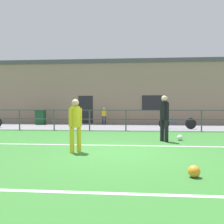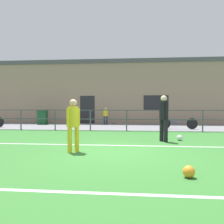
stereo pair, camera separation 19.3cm
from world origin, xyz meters
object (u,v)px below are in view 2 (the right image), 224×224
bicycle_parked_1 (178,123)px  soccer_ball_match (180,138)px  player_striker (73,122)px  soccer_ball_spare (189,172)px  spectator_child (106,115)px  trash_bin_0 (42,117)px  player_goalkeeper (164,115)px

bicycle_parked_1 → soccer_ball_match: bearing=-98.5°
player_striker → soccer_ball_match: 4.62m
soccer_ball_match → soccer_ball_spare: (-0.67, -5.12, 0.01)m
soccer_ball_spare → spectator_child: spectator_child is taller
player_striker → spectator_child: bearing=49.9°
spectator_child → bicycle_parked_1: bearing=129.8°
spectator_child → trash_bin_0: (-4.53, -0.45, -0.17)m
player_striker → spectator_child: player_striker is taller
player_goalkeeper → spectator_child: (-3.29, 7.93, -0.29)m
player_goalkeeper → trash_bin_0: player_goalkeeper is taller
bicycle_parked_1 → soccer_ball_spare: bearing=-98.0°
soccer_ball_spare → trash_bin_0: bearing=122.6°
player_striker → trash_bin_0: size_ratio=1.53×
soccer_ball_match → trash_bin_0: (-8.48, 7.11, 0.43)m
soccer_ball_match → bicycle_parked_1: bearing=81.5°
bicycle_parked_1 → trash_bin_0: 9.51m
player_goalkeeper → spectator_child: 8.59m
player_striker → soccer_ball_spare: bearing=-80.6°
player_goalkeeper → spectator_child: player_goalkeeper is taller
player_goalkeeper → soccer_ball_spare: 4.82m
spectator_child → soccer_ball_spare: bearing=87.1°
player_goalkeeper → soccer_ball_spare: (-0.01, -4.74, -0.89)m
soccer_ball_match → spectator_child: 8.55m
soccer_ball_spare → trash_bin_0: size_ratio=0.23×
player_goalkeeper → player_striker: size_ratio=1.12×
spectator_child → bicycle_parked_1: (4.64, -2.99, -0.37)m
soccer_ball_spare → bicycle_parked_1: size_ratio=0.11×
player_goalkeeper → soccer_ball_spare: bearing=148.5°
trash_bin_0 → bicycle_parked_1: bearing=-15.5°
soccer_ball_match → bicycle_parked_1: 4.63m
soccer_ball_match → spectator_child: bearing=117.6°
player_striker → bicycle_parked_1: (4.26, 7.39, -0.55)m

